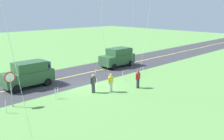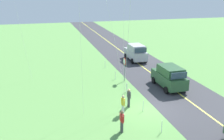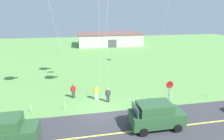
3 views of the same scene
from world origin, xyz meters
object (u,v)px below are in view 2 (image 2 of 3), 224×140
(stop_sign, at_px, (125,65))
(person_child_watcher, at_px, (123,104))
(car_parked_east_near, at_px, (136,52))
(person_adult_near, at_px, (122,121))
(car_suv_foreground, at_px, (169,77))
(person_adult_companion, at_px, (129,97))

(stop_sign, distance_m, person_child_watcher, 7.75)
(car_parked_east_near, distance_m, person_adult_near, 18.79)
(person_adult_near, height_order, person_child_watcher, same)
(stop_sign, bearing_deg, person_adult_near, 160.66)
(car_suv_foreground, xyz_separation_m, person_adult_companion, (-3.08, 5.33, -0.29))
(car_suv_foreground, bearing_deg, person_adult_near, 133.37)
(stop_sign, distance_m, person_adult_companion, 6.39)
(car_parked_east_near, bearing_deg, car_suv_foreground, 177.63)
(person_adult_near, xyz_separation_m, person_adult_companion, (3.62, -1.77, 0.00))
(car_suv_foreground, distance_m, stop_sign, 4.81)
(car_suv_foreground, distance_m, car_parked_east_near, 10.51)
(person_adult_near, bearing_deg, person_adult_companion, -146.19)
(car_suv_foreground, distance_m, person_child_watcher, 7.53)
(stop_sign, relative_size, person_adult_companion, 1.60)
(car_parked_east_near, relative_size, person_adult_companion, 2.75)
(car_suv_foreground, xyz_separation_m, person_adult_near, (-6.70, 7.10, -0.29))
(person_child_watcher, bearing_deg, stop_sign, 110.77)
(person_adult_companion, bearing_deg, car_suv_foreground, -165.60)
(person_adult_near, distance_m, person_adult_companion, 4.03)
(car_suv_foreground, height_order, stop_sign, stop_sign)
(car_parked_east_near, distance_m, person_adult_companion, 14.76)
(person_child_watcher, bearing_deg, person_adult_companion, 92.54)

